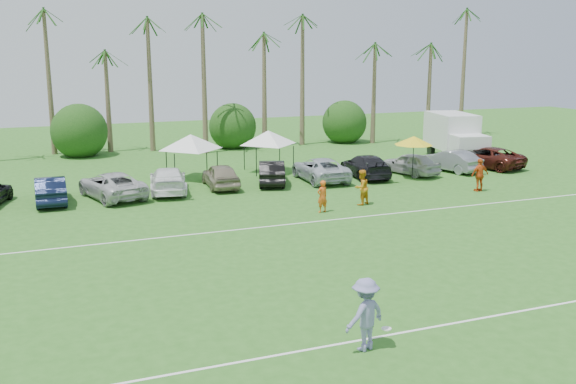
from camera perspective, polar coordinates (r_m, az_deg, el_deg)
name	(u,v)px	position (r m, az deg, el deg)	size (l,w,h in m)	color
ground	(434,366)	(17.29, 12.85, -14.85)	(120.00, 120.00, 0.00)	#2B631D
field_lines	(310,269)	(23.75, 1.94, -6.82)	(80.00, 12.10, 0.01)	white
palm_tree_3	(42,19)	(50.62, -21.02, 14.17)	(2.40, 2.40, 11.90)	brown
palm_tree_4	(102,56)	(50.81, -16.19, 11.57)	(2.40, 2.40, 8.90)	brown
palm_tree_5	(155,44)	(51.35, -11.70, 12.77)	(2.40, 2.40, 9.90)	brown
palm_tree_6	(206,33)	(52.21, -7.29, 13.86)	(2.40, 2.40, 10.90)	brown
palm_tree_7	(254,22)	(53.37, -3.01, 14.82)	(2.40, 2.40, 11.90)	brown
palm_tree_8	(311,55)	(55.11, 2.07, 12.07)	(2.40, 2.40, 8.90)	brown
palm_tree_9	(364,45)	(57.29, 6.79, 12.88)	(2.40, 2.40, 9.90)	brown
palm_tree_10	(414,35)	(59.81, 11.16, 13.54)	(2.40, 2.40, 10.90)	brown
palm_tree_11	(452,26)	(62.07, 14.41, 14.13)	(2.40, 2.40, 11.90)	brown
bush_tree_1	(79,131)	(52.00, -18.12, 5.16)	(4.00, 4.00, 4.00)	brown
bush_tree_2	(229,125)	(54.02, -5.27, 5.98)	(4.00, 4.00, 4.00)	brown
bush_tree_3	(337,120)	(57.59, 4.38, 6.39)	(4.00, 4.00, 4.00)	brown
sideline_player_a	(322,196)	(31.70, 3.07, -0.39)	(0.59, 0.39, 1.61)	#E35919
sideline_player_b	(361,187)	(33.38, 6.55, 0.41)	(0.90, 0.70, 1.85)	orange
sideline_player_c	(480,175)	(37.98, 16.68, 1.47)	(1.11, 0.46, 1.90)	#CF4D17
box_truck	(455,136)	(48.42, 14.66, 4.87)	(3.74, 6.85, 3.34)	silver
canopy_tent_left	(190,134)	(40.01, -8.66, 5.09)	(4.05, 4.05, 3.28)	black
canopy_tent_right	(268,130)	(42.12, -1.77, 5.49)	(3.95, 3.95, 3.20)	black
market_umbrella	(414,141)	(40.45, 11.12, 4.51)	(2.42, 2.42, 2.69)	black
frisbee_player	(365,314)	(17.43, 6.88, -10.74)	(1.46, 1.10, 2.00)	#7C7CB0
parked_car_1	(50,190)	(35.82, -20.36, 0.18)	(1.51, 4.32, 1.42)	#0F1833
parked_car_2	(112,185)	(36.05, -15.40, 0.59)	(2.36, 5.13, 1.42)	beige
parked_car_3	(168,180)	(36.77, -10.61, 1.06)	(2.00, 4.91, 1.42)	white
parked_car_4	(221,175)	(37.66, -6.00, 1.47)	(1.68, 4.18, 1.42)	gray
parked_car_5	(272,172)	(38.49, -1.47, 1.78)	(1.51, 4.32, 1.42)	black
parked_car_6	(320,169)	(39.51, 2.88, 2.04)	(2.36, 5.13, 1.42)	#B7BEC6
parked_car_7	(365,166)	(40.85, 6.90, 2.31)	(2.00, 4.91, 1.42)	black
parked_car_8	(410,163)	(42.20, 10.81, 2.51)	(1.68, 4.18, 1.42)	#B9B9B9
parked_car_9	(451,160)	(43.95, 14.26, 2.73)	(1.51, 4.32, 1.42)	gray
parked_car_10	(487,157)	(45.98, 17.29, 2.97)	(2.36, 5.13, 1.42)	#471811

